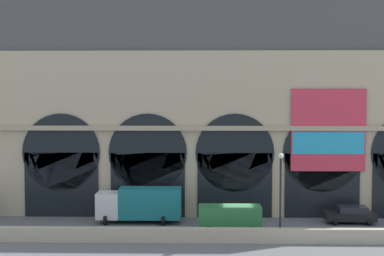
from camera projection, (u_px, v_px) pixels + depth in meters
ground_plane at (237, 230)px, 49.23m from camera, size 200.00×200.00×0.00m
quay_parapet_wall at (241, 235)px, 44.91m from camera, size 90.00×0.70×1.13m
station_building at (234, 112)px, 55.65m from camera, size 50.21×4.43×20.29m
box_truck_midwest at (140, 204)px, 51.87m from camera, size 7.50×2.91×3.12m
van_center at (230, 217)px, 48.45m from camera, size 5.20×2.48×2.20m
car_mideast at (351, 215)px, 51.55m from camera, size 4.40×2.22×1.55m
street_lamp_quayside at (281, 185)px, 45.41m from camera, size 0.44×0.44×6.90m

